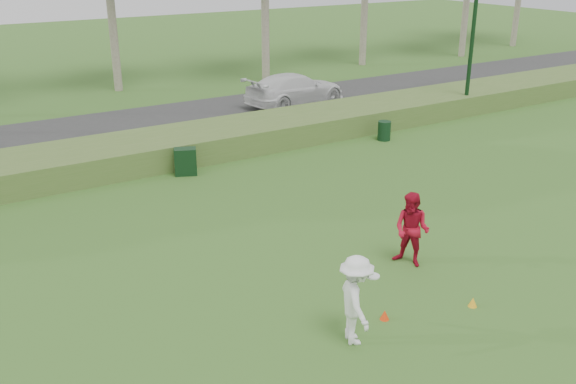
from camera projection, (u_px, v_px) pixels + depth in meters
ground at (384, 303)px, 14.12m from camera, size 120.00×120.00×0.00m
reed_strip at (173, 146)px, 23.46m from camera, size 80.00×3.00×0.90m
park_road at (129, 127)px, 27.58m from camera, size 80.00×6.00×0.06m
player_white at (356, 300)px, 12.44m from camera, size 1.06×1.36×1.85m
player_red at (412, 230)px, 15.49m from camera, size 1.01×1.12×1.87m
cone_orange at (385, 315)px, 13.46m from camera, size 0.20×0.20×0.22m
cone_yellow at (473, 302)px, 13.94m from camera, size 0.20×0.20×0.21m
utility_cabinet at (186, 162)px, 21.80m from camera, size 0.86×0.72×0.93m
trash_bin at (384, 131)px, 25.67m from camera, size 0.68×0.68×0.78m
car_right at (295, 89)px, 31.00m from camera, size 5.40×2.70×1.51m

